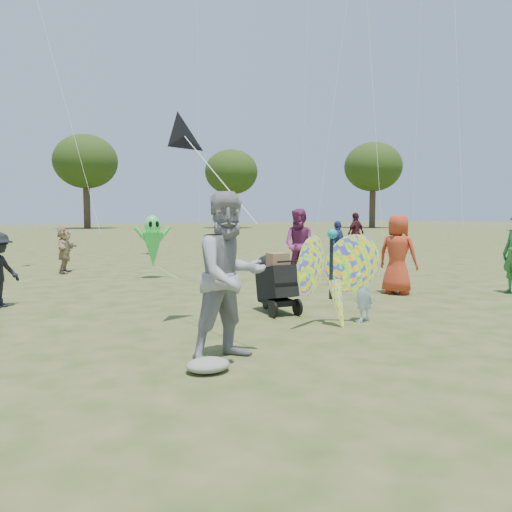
{
  "coord_description": "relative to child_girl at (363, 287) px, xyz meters",
  "views": [
    {
      "loc": [
        -3.46,
        -5.89,
        1.8
      ],
      "look_at": [
        -0.2,
        1.5,
        1.1
      ],
      "focal_mm": 35.0,
      "sensor_mm": 36.0,
      "label": 1
    }
  ],
  "objects": [
    {
      "name": "adult_man",
      "position": [
        -2.77,
        -1.1,
        0.46
      ],
      "size": [
        1.14,
        0.97,
        2.06
      ],
      "primitive_type": "imported",
      "rotation": [
        0.0,
        0.0,
        0.21
      ],
      "color": "gray",
      "rests_on": "ground"
    },
    {
      "name": "tree_line",
      "position": [
        2.21,
        44.13,
        6.29
      ],
      "size": [
        91.78,
        33.6,
        10.79
      ],
      "color": "#3A2D21",
      "rests_on": "ground"
    },
    {
      "name": "alien_kite",
      "position": [
        -2.0,
        6.88,
        0.4
      ],
      "size": [
        1.12,
        0.69,
        1.74
      ],
      "color": "#34E04C",
      "rests_on": "ground"
    },
    {
      "name": "crowd_h",
      "position": [
        7.79,
        11.31,
        0.34
      ],
      "size": [
        1.16,
        0.78,
        1.82
      ],
      "primitive_type": "imported",
      "rotation": [
        0.0,
        0.0,
        3.48
      ],
      "color": "#44161F",
      "rests_on": "ground"
    },
    {
      "name": "crowd_j",
      "position": [
        -0.36,
        14.9,
        0.14
      ],
      "size": [
        0.82,
        1.38,
        1.42
      ],
      "primitive_type": "imported",
      "rotation": [
        0.0,
        0.0,
        5.04
      ],
      "color": "#BF6D8D",
      "rests_on": "ground"
    },
    {
      "name": "crowd_e",
      "position": [
        1.42,
        4.72,
        0.38
      ],
      "size": [
        1.17,
        1.17,
        1.91
      ],
      "primitive_type": "imported",
      "rotation": [
        0.0,
        0.0,
        5.47
      ],
      "color": "#7A2859",
      "rests_on": "ground"
    },
    {
      "name": "crowd_d",
      "position": [
        -4.15,
        9.26,
        0.14
      ],
      "size": [
        0.81,
        1.39,
        1.43
      ],
      "primitive_type": "imported",
      "rotation": [
        0.0,
        0.0,
        1.25
      ],
      "color": "tan",
      "rests_on": "ground"
    },
    {
      "name": "grey_bag",
      "position": [
        -3.19,
        -1.48,
        -0.49
      ],
      "size": [
        0.51,
        0.41,
        0.16
      ],
      "primitive_type": "ellipsoid",
      "color": "gray",
      "rests_on": "ground"
    },
    {
      "name": "delta_kite_rig",
      "position": [
        -2.77,
        0.86,
        2.41
      ],
      "size": [
        0.89,
        2.19,
        1.74
      ],
      "color": "black",
      "rests_on": "ground"
    },
    {
      "name": "child_girl",
      "position": [
        0.0,
        0.0,
        0.0
      ],
      "size": [
        0.5,
        0.44,
        1.14
      ],
      "primitive_type": "imported",
      "rotation": [
        0.0,
        0.0,
        3.63
      ],
      "color": "#B4DCFF",
      "rests_on": "ground"
    },
    {
      "name": "ground",
      "position": [
        -1.45,
        -0.86,
        -0.57
      ],
      "size": [
        160.0,
        160.0,
        0.0
      ],
      "primitive_type": "plane",
      "color": "#51592B",
      "rests_on": "ground"
    },
    {
      "name": "crowd_a",
      "position": [
        2.39,
        2.04,
        0.32
      ],
      "size": [
        0.92,
        1.03,
        1.77
      ],
      "primitive_type": "imported",
      "rotation": [
        0.0,
        0.0,
        2.08
      ],
      "color": "#AF361C",
      "rests_on": "ground"
    },
    {
      "name": "crowd_c",
      "position": [
        4.2,
        7.21,
        0.2
      ],
      "size": [
        0.95,
        0.84,
        1.54
      ],
      "primitive_type": "imported",
      "rotation": [
        0.0,
        0.0,
        3.78
      ],
      "color": "navy",
      "rests_on": "ground"
    },
    {
      "name": "butterfly_kite",
      "position": [
        -0.6,
        -0.06,
        0.21
      ],
      "size": [
        1.74,
        0.75,
        1.75
      ],
      "color": "orange",
      "rests_on": "ground"
    },
    {
      "name": "jogging_stroller",
      "position": [
        -1.01,
        1.25,
        0.04
      ],
      "size": [
        0.54,
        1.06,
        1.09
      ],
      "rotation": [
        0.0,
        0.0,
        0.02
      ],
      "color": "black",
      "rests_on": "ground"
    }
  ]
}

